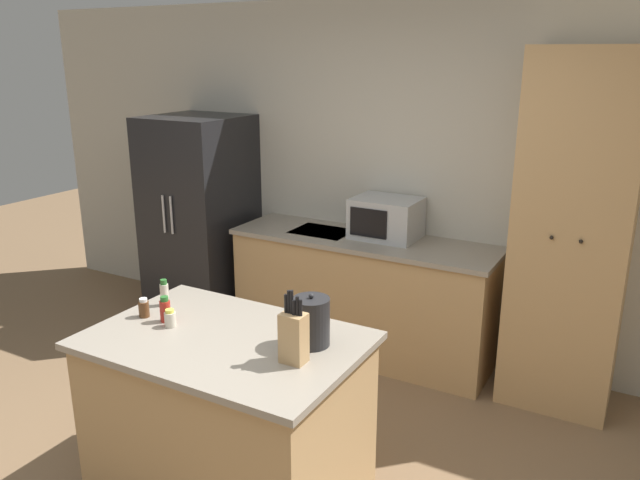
{
  "coord_description": "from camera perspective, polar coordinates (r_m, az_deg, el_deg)",
  "views": [
    {
      "loc": [
        1.66,
        -1.97,
        2.22
      ],
      "look_at": [
        -0.23,
        1.4,
        1.05
      ],
      "focal_mm": 35.0,
      "sensor_mm": 36.0,
      "label": 1
    }
  ],
  "objects": [
    {
      "name": "spice_bottle_tall_dark",
      "position": [
        3.35,
        -15.8,
        -6.02
      ],
      "size": [
        0.05,
        0.05,
        0.1
      ],
      "color": "#563319",
      "rests_on": "kitchen_island"
    },
    {
      "name": "microwave",
      "position": [
        4.57,
        6.07,
        2.01
      ],
      "size": [
        0.47,
        0.38,
        0.29
      ],
      "color": "#B2B5B7",
      "rests_on": "back_counter"
    },
    {
      "name": "refrigerator",
      "position": [
        5.31,
        -10.88,
        1.75
      ],
      "size": [
        0.74,
        0.76,
        1.73
      ],
      "color": "black",
      "rests_on": "ground_plane"
    },
    {
      "name": "wall_back",
      "position": [
        4.7,
        8.09,
        5.38
      ],
      "size": [
        7.2,
        0.06,
        2.6
      ],
      "color": "beige",
      "rests_on": "ground_plane"
    },
    {
      "name": "kitchen_island",
      "position": [
        3.28,
        -8.36,
        -15.92
      ],
      "size": [
        1.32,
        0.88,
        0.91
      ],
      "color": "tan",
      "rests_on": "ground_plane"
    },
    {
      "name": "spice_bottle_amber_oil",
      "position": [
        3.21,
        -13.54,
        -6.99
      ],
      "size": [
        0.06,
        0.06,
        0.09
      ],
      "color": "beige",
      "rests_on": "kitchen_island"
    },
    {
      "name": "back_counter",
      "position": [
        4.74,
        3.91,
        -5.05
      ],
      "size": [
        2.0,
        0.62,
        0.91
      ],
      "color": "tan",
      "rests_on": "ground_plane"
    },
    {
      "name": "pantry_cabinet",
      "position": [
        4.17,
        22.09,
        0.42
      ],
      "size": [
        0.67,
        0.57,
        2.26
      ],
      "color": "tan",
      "rests_on": "ground_plane"
    },
    {
      "name": "fire_extinguisher",
      "position": [
        5.83,
        -15.3,
        -3.81
      ],
      "size": [
        0.1,
        0.1,
        0.51
      ],
      "color": "red",
      "rests_on": "ground_plane"
    },
    {
      "name": "kettle",
      "position": [
        2.91,
        -0.8,
        -7.46
      ],
      "size": [
        0.17,
        0.17,
        0.26
      ],
      "color": "#232326",
      "rests_on": "kitchen_island"
    },
    {
      "name": "spice_bottle_green_herb",
      "position": [
        3.27,
        -13.97,
        -6.22
      ],
      "size": [
        0.05,
        0.05,
        0.13
      ],
      "color": "#B2281E",
      "rests_on": "kitchen_island"
    },
    {
      "name": "spice_bottle_short_red",
      "position": [
        3.46,
        -14.04,
        -4.75
      ],
      "size": [
        0.05,
        0.05,
        0.15
      ],
      "color": "beige",
      "rests_on": "kitchen_island"
    },
    {
      "name": "knife_block",
      "position": [
        2.75,
        -2.43,
        -8.78
      ],
      "size": [
        0.11,
        0.09,
        0.34
      ],
      "color": "tan",
      "rests_on": "kitchen_island"
    }
  ]
}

